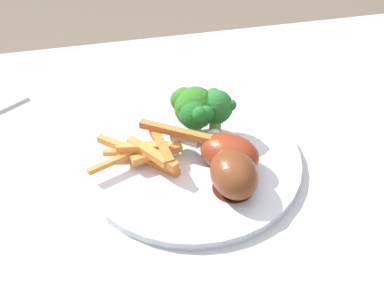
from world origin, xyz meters
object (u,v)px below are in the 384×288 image
(broccoli_floret_middle, at_px, (197,115))
(chicken_drumstick_near, at_px, (233,172))
(dining_table, at_px, (214,194))
(broccoli_floret_back, at_px, (218,107))
(carrot_fries_pile, at_px, (150,149))
(chicken_drumstick_far, at_px, (226,152))
(dinner_plate, at_px, (192,159))
(broccoli_floret_front, at_px, (193,107))

(broccoli_floret_middle, xyz_separation_m, chicken_drumstick_near, (0.02, -0.10, -0.02))
(dining_table, bearing_deg, broccoli_floret_back, 73.72)
(broccoli_floret_middle, bearing_deg, carrot_fries_pile, -158.40)
(broccoli_floret_back, bearing_deg, chicken_drumstick_far, -94.57)
(broccoli_floret_middle, xyz_separation_m, broccoli_floret_back, (0.03, 0.01, 0.00))
(dinner_plate, relative_size, carrot_fries_pile, 1.80)
(broccoli_floret_back, distance_m, chicken_drumstick_far, 0.07)
(dining_table, relative_size, dinner_plate, 4.39)
(dinner_plate, distance_m, broccoli_floret_back, 0.08)
(broccoli_floret_middle, bearing_deg, broccoli_floret_back, 18.22)
(dining_table, distance_m, dinner_plate, 0.12)
(broccoli_floret_back, bearing_deg, carrot_fries_pile, -159.44)
(dinner_plate, bearing_deg, chicken_drumstick_near, -61.74)
(broccoli_floret_middle, bearing_deg, chicken_drumstick_near, -76.34)
(broccoli_floret_front, xyz_separation_m, chicken_drumstick_near, (0.02, -0.11, -0.02))
(dinner_plate, relative_size, chicken_drumstick_near, 2.32)
(chicken_drumstick_near, bearing_deg, dinner_plate, 118.26)
(chicken_drumstick_far, bearing_deg, dining_table, 86.81)
(carrot_fries_pile, xyz_separation_m, chicken_drumstick_near, (0.09, -0.07, 0.00))
(carrot_fries_pile, height_order, chicken_drumstick_far, chicken_drumstick_far)
(broccoli_floret_middle, height_order, chicken_drumstick_near, broccoli_floret_middle)
(dining_table, xyz_separation_m, broccoli_floret_middle, (-0.03, -0.00, 0.16))
(dinner_plate, relative_size, broccoli_floret_front, 4.03)
(broccoli_floret_back, height_order, chicken_drumstick_far, broccoli_floret_back)
(dinner_plate, bearing_deg, chicken_drumstick_far, -36.71)
(dinner_plate, distance_m, chicken_drumstick_near, 0.08)
(broccoli_floret_middle, bearing_deg, chicken_drumstick_far, -65.70)
(dining_table, relative_size, carrot_fries_pile, 7.90)
(dinner_plate, relative_size, broccoli_floret_back, 4.21)
(dining_table, bearing_deg, dinner_plate, -142.80)
(chicken_drumstick_far, bearing_deg, broccoli_floret_middle, 114.30)
(broccoli_floret_middle, relative_size, chicken_drumstick_far, 0.57)
(dining_table, xyz_separation_m, chicken_drumstick_near, (-0.01, -0.10, 0.14))
(dining_table, bearing_deg, chicken_drumstick_far, -93.19)
(dining_table, relative_size, broccoli_floret_middle, 19.34)
(dining_table, bearing_deg, broccoli_floret_front, 154.57)
(dinner_plate, distance_m, chicken_drumstick_far, 0.06)
(dinner_plate, distance_m, carrot_fries_pile, 0.06)
(dinner_plate, distance_m, broccoli_floret_front, 0.07)
(dining_table, distance_m, broccoli_floret_back, 0.16)
(broccoli_floret_back, distance_m, carrot_fries_pile, 0.11)
(chicken_drumstick_near, relative_size, chicken_drumstick_far, 1.08)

